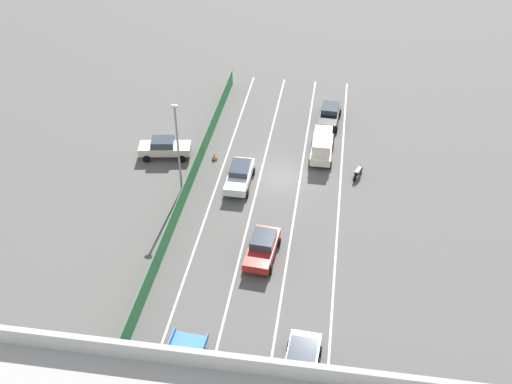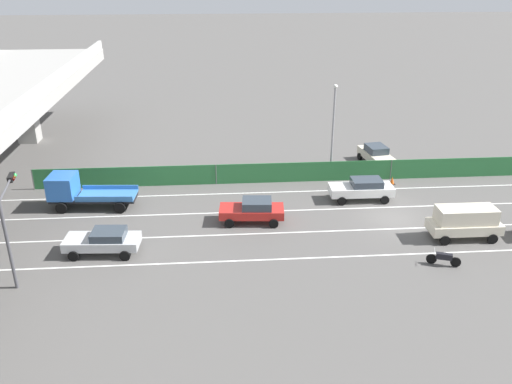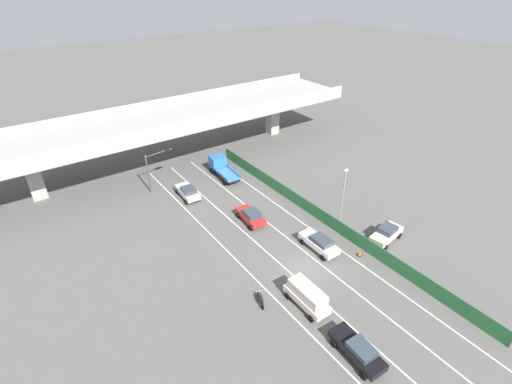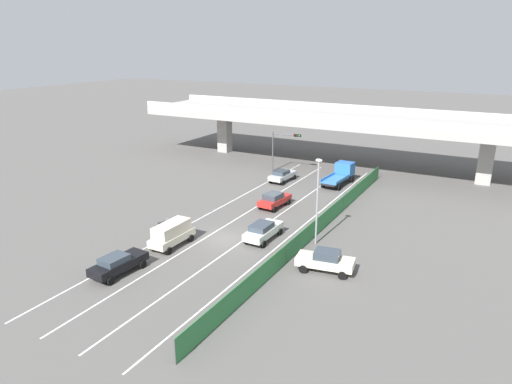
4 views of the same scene
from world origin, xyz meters
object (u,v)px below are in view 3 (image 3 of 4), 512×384
car_sedan_white (319,243)px  traffic_light (156,163)px  motorcycle (261,299)px  car_van_cream (307,296)px  car_sedan_black (358,350)px  street_lamp (343,194)px  car_sedan_silver (188,192)px  flatbed_truck_blue (221,166)px  traffic_cone (360,253)px  car_sedan_red (251,216)px  parked_sedan_cream (387,233)px

car_sedan_white → traffic_light: (-8.57, 21.89, 2.98)m
motorcycle → car_van_cream: bearing=-39.3°
car_sedan_black → street_lamp: street_lamp is taller
car_sedan_silver → flatbed_truck_blue: flatbed_truck_blue is taller
flatbed_truck_blue → car_sedan_silver: bearing=-155.7°
traffic_light → traffic_cone: bearing=-65.7°
car_sedan_red → traffic_light: 14.99m
traffic_cone → car_sedan_silver: bearing=114.0°
car_sedan_black → car_sedan_silver: bearing=89.8°
car_sedan_white → motorcycle: size_ratio=2.51×
traffic_cone → traffic_light: bearing=114.3°
car_sedan_white → motorcycle: bearing=-165.7°
car_sedan_black → flatbed_truck_blue: 32.45m
street_lamp → parked_sedan_cream: bearing=-60.2°
traffic_light → traffic_cone: 27.74m
car_sedan_red → motorcycle: bearing=-120.9°
car_van_cream → flatbed_truck_blue: 26.44m
flatbed_truck_blue → motorcycle: (-9.70, -23.04, -0.81)m
traffic_light → street_lamp: (13.03, -20.45, 0.72)m
car_van_cream → traffic_light: traffic_light is taller
car_sedan_white → traffic_light: traffic_light is taller
car_sedan_white → street_lamp: bearing=18.0°
motorcycle → street_lamp: bearing=15.5°
car_sedan_white → flatbed_truck_blue: (0.29, 20.65, 0.36)m
car_van_cream → flatbed_truck_blue: size_ratio=0.74×
car_sedan_white → parked_sedan_cream: (7.06, -3.09, 0.02)m
car_sedan_silver → parked_sedan_cream: bearing=-56.7°
car_sedan_white → car_sedan_silver: size_ratio=1.03×
car_van_cream → motorcycle: size_ratio=2.42×
car_sedan_red → parked_sedan_cream: 15.20m
motorcycle → car_sedan_silver: bearing=81.7°
car_sedan_white → car_sedan_silver: (-6.52, 17.58, -0.05)m
parked_sedan_cream → car_van_cream: bearing=-172.0°
car_sedan_white → parked_sedan_cream: bearing=-23.6°
car_sedan_white → car_sedan_silver: bearing=110.3°
car_sedan_black → traffic_cone: size_ratio=7.51×
motorcycle → traffic_light: size_ratio=0.34×
traffic_light → traffic_cone: traffic_light is taller
car_sedan_white → motorcycle: car_sedan_white is taller
car_sedan_silver → parked_sedan_cream: (13.58, -20.67, 0.07)m
car_sedan_black → traffic_light: bearing=93.4°
car_sedan_black → car_sedan_red: size_ratio=1.07×
car_van_cream → traffic_cone: car_van_cream is taller
car_sedan_red → car_van_cream: (-3.27, -13.26, 0.31)m
motorcycle → street_lamp: size_ratio=0.24×
car_sedan_black → street_lamp: bearing=48.5°
motorcycle → parked_sedan_cream: bearing=-2.4°
car_sedan_white → street_lamp: (4.46, 1.45, 3.70)m
car_sedan_black → traffic_cone: 12.25m
street_lamp → car_van_cream: bearing=-149.2°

